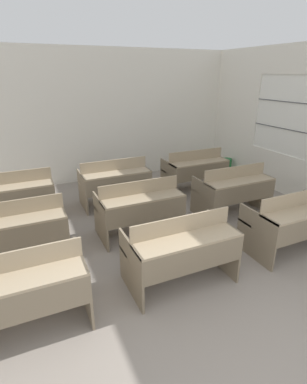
{
  "coord_description": "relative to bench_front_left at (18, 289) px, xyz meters",
  "views": [
    {
      "loc": [
        -1.51,
        -0.94,
        2.41
      ],
      "look_at": [
        0.21,
        2.85,
        0.75
      ],
      "focal_mm": 28.0,
      "sensor_mm": 36.0,
      "label": 1
    }
  ],
  "objects": [
    {
      "name": "wall_back",
      "position": [
        1.74,
        4.24,
        0.99
      ],
      "size": [
        7.07,
        0.06,
        2.94
      ],
      "color": "white",
      "rests_on": "ground_plane"
    },
    {
      "name": "bench_front_left",
      "position": [
        0.0,
        0.0,
        0.0
      ],
      "size": [
        1.28,
        0.73,
        0.9
      ],
      "color": "#807059",
      "rests_on": "ground_plane"
    },
    {
      "name": "bench_front_center",
      "position": [
        1.79,
        -0.01,
        0.0
      ],
      "size": [
        1.28,
        0.73,
        0.9
      ],
      "color": "#7A6B54",
      "rests_on": "ground_plane"
    },
    {
      "name": "bench_front_right",
      "position": [
        3.59,
        -0.02,
        0.0
      ],
      "size": [
        1.28,
        0.73,
        0.9
      ],
      "color": "#7D6D56",
      "rests_on": "ground_plane"
    },
    {
      "name": "bench_second_left",
      "position": [
        0.01,
        1.28,
        0.0
      ],
      "size": [
        1.28,
        0.73,
        0.9
      ],
      "color": "#7B6C55",
      "rests_on": "ground_plane"
    },
    {
      "name": "bench_second_center",
      "position": [
        1.78,
        1.3,
        0.0
      ],
      "size": [
        1.28,
        0.73,
        0.9
      ],
      "color": "#796A53",
      "rests_on": "ground_plane"
    },
    {
      "name": "bench_second_right",
      "position": [
        3.59,
        1.3,
        0.0
      ],
      "size": [
        1.28,
        0.73,
        0.9
      ],
      "color": "#7D6E57",
      "rests_on": "ground_plane"
    },
    {
      "name": "bench_third_left",
      "position": [
        0.01,
        2.6,
        0.0
      ],
      "size": [
        1.28,
        0.73,
        0.9
      ],
      "color": "#7D6E57",
      "rests_on": "ground_plane"
    },
    {
      "name": "bench_third_center",
      "position": [
        1.79,
        2.6,
        0.0
      ],
      "size": [
        1.28,
        0.73,
        0.9
      ],
      "color": "#81725B",
      "rests_on": "ground_plane"
    },
    {
      "name": "bench_third_right",
      "position": [
        3.59,
        2.6,
        0.0
      ],
      "size": [
        1.28,
        0.73,
        0.9
      ],
      "color": "#7A6B54",
      "rests_on": "ground_plane"
    },
    {
      "name": "wastepaper_bin",
      "position": [
        5.02,
        3.34,
        -0.29
      ],
      "size": [
        0.22,
        0.22,
        0.37
      ],
      "color": "#1E6B33",
      "rests_on": "ground_plane"
    }
  ]
}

